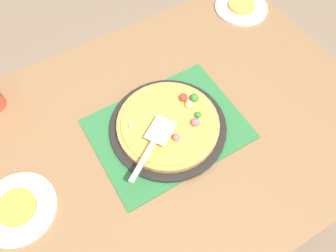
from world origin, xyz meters
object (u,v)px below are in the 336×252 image
at_px(served_slice_right, 16,207).
at_px(pizza_server, 154,143).
at_px(plate_near_left, 241,8).
at_px(plate_far_right, 18,209).
at_px(served_slice_left, 242,5).
at_px(pizza, 169,123).
at_px(pizza_pan, 168,127).

height_order(served_slice_right, pizza_server, pizza_server).
height_order(plate_near_left, plate_far_right, same).
xyz_separation_m(served_slice_left, served_slice_right, (-1.07, -0.35, 0.00)).
bearing_deg(served_slice_right, pizza_server, -6.09).
distance_m(plate_far_right, served_slice_left, 1.13).
distance_m(pizza, served_slice_left, 0.66).
bearing_deg(plate_near_left, served_slice_left, 0.00).
relative_size(pizza, plate_near_left, 1.50).
relative_size(pizza, served_slice_right, 3.00).
xyz_separation_m(plate_near_left, plate_far_right, (-1.07, -0.35, 0.00)).
bearing_deg(served_slice_left, pizza, -148.39).
bearing_deg(served_slice_right, served_slice_left, 18.33).
relative_size(pizza, served_slice_left, 3.00).
xyz_separation_m(plate_near_left, pizza_server, (-0.65, -0.40, 0.07)).
relative_size(pizza_pan, served_slice_right, 3.45).
xyz_separation_m(pizza_pan, served_slice_right, (-0.50, -0.01, 0.01)).
xyz_separation_m(pizza_pan, plate_far_right, (-0.50, -0.01, -0.01)).
distance_m(plate_near_left, plate_far_right, 1.13).
distance_m(pizza_pan, plate_far_right, 0.50).
height_order(pizza_pan, plate_near_left, pizza_pan).
distance_m(plate_far_right, pizza_server, 0.43).
distance_m(served_slice_right, pizza_server, 0.43).
height_order(plate_far_right, served_slice_left, served_slice_left).
bearing_deg(pizza_server, served_slice_right, 173.91).
bearing_deg(pizza_pan, served_slice_right, -179.06).
relative_size(plate_far_right, pizza_server, 1.02).
bearing_deg(plate_far_right, pizza, 0.94).
bearing_deg(plate_far_right, plate_near_left, 18.33).
height_order(pizza_pan, pizza_server, pizza_server).
xyz_separation_m(pizza_pan, pizza, (0.00, 0.00, 0.02)).
relative_size(pizza, plate_far_right, 1.50).
xyz_separation_m(pizza_pan, pizza_server, (-0.08, -0.05, 0.06)).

